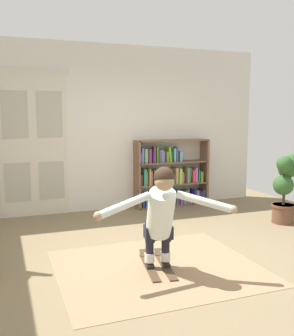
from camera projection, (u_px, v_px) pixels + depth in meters
The scene contains 8 objects.
ground_plane at pixel (158, 257), 4.60m from camera, with size 7.20×7.20×0.00m, color #79694B.
back_wall at pixel (103, 128), 6.82m from camera, with size 6.00×0.10×2.90m, color silver.
double_door at pixel (33, 143), 6.38m from camera, with size 1.22×0.05×2.45m.
rug at pixel (158, 267), 4.29m from camera, with size 2.19×1.88×0.01m, color #947454.
bookshelf at pixel (170, 178), 7.17m from camera, with size 1.40×0.30×1.23m.
potted_plant at pixel (286, 183), 5.99m from camera, with size 0.51×0.40×1.08m.
skis_pair at pixel (157, 265), 4.32m from camera, with size 0.40×0.85×0.07m.
person_skier at pixel (161, 212), 4.04m from camera, with size 1.43×0.74×1.09m.
Camera 1 is at (-1.68, -4.09, 1.68)m, focal length 41.43 mm.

